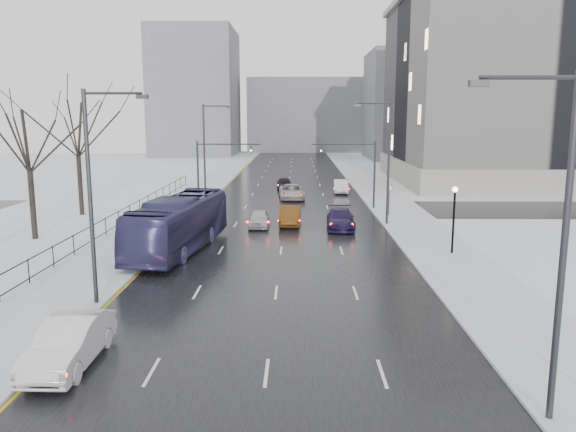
{
  "coord_description": "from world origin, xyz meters",
  "views": [
    {
      "loc": [
        1.03,
        -5.16,
        8.8
      ],
      "look_at": [
        0.47,
        30.19,
        2.5
      ],
      "focal_mm": 35.0,
      "sensor_mm": 36.0,
      "label": 1
    }
  ],
  "objects_px": {
    "no_uturn_sign": "(389,191)",
    "streetlight_l_near": "(94,187)",
    "sedan_center_far": "(284,183)",
    "sedan_left_near": "(69,343)",
    "lamppost_r_mid": "(454,210)",
    "mast_signal_right": "(363,167)",
    "mast_signal_left": "(209,166)",
    "sedan_right_far": "(341,219)",
    "tree_park_e": "(82,216)",
    "tree_park_d": "(35,240)",
    "streetlight_r_near": "(557,234)",
    "streetlight_l_far": "(206,148)",
    "sedan_center_near": "(259,218)",
    "bus": "(179,224)",
    "sedan_right_cross": "(292,192)",
    "sedan_right_near": "(290,216)",
    "streetlight_r_mid": "(386,157)",
    "sedan_right_distant": "(341,186)"
  },
  "relations": [
    {
      "from": "sedan_center_far",
      "to": "sedan_left_near",
      "type": "bearing_deg",
      "value": -100.66
    },
    {
      "from": "lamppost_r_mid",
      "to": "tree_park_d",
      "type": "bearing_deg",
      "value": 172.09
    },
    {
      "from": "streetlight_r_mid",
      "to": "sedan_right_far",
      "type": "relative_size",
      "value": 1.9
    },
    {
      "from": "mast_signal_right",
      "to": "mast_signal_left",
      "type": "xyz_separation_m",
      "value": [
        -14.65,
        0.0,
        0.0
      ]
    },
    {
      "from": "no_uturn_sign",
      "to": "sedan_center_near",
      "type": "bearing_deg",
      "value": -156.08
    },
    {
      "from": "streetlight_l_far",
      "to": "sedan_right_cross",
      "type": "bearing_deg",
      "value": 16.11
    },
    {
      "from": "lamppost_r_mid",
      "to": "mast_signal_right",
      "type": "bearing_deg",
      "value": 101.54
    },
    {
      "from": "streetlight_r_near",
      "to": "streetlight_l_far",
      "type": "relative_size",
      "value": 1.0
    },
    {
      "from": "streetlight_l_near",
      "to": "sedan_right_near",
      "type": "bearing_deg",
      "value": 66.4
    },
    {
      "from": "streetlight_l_far",
      "to": "sedan_center_near",
      "type": "height_order",
      "value": "streetlight_l_far"
    },
    {
      "from": "mast_signal_left",
      "to": "sedan_right_far",
      "type": "relative_size",
      "value": 1.23
    },
    {
      "from": "sedan_center_far",
      "to": "sedan_center_near",
      "type": "bearing_deg",
      "value": -96.68
    },
    {
      "from": "bus",
      "to": "sedan_right_far",
      "type": "xyz_separation_m",
      "value": [
        11.2,
        7.55,
        -1.03
      ]
    },
    {
      "from": "sedan_center_far",
      "to": "streetlight_r_near",
      "type": "bearing_deg",
      "value": -83.68
    },
    {
      "from": "sedan_right_cross",
      "to": "sedan_right_near",
      "type": "bearing_deg",
      "value": -93.88
    },
    {
      "from": "sedan_right_cross",
      "to": "streetlight_l_far",
      "type": "bearing_deg",
      "value": -167.77
    },
    {
      "from": "sedan_right_distant",
      "to": "sedan_right_near",
      "type": "bearing_deg",
      "value": -103.6
    },
    {
      "from": "streetlight_r_mid",
      "to": "streetlight_l_far",
      "type": "distance_m",
      "value": 20.27
    },
    {
      "from": "tree_park_e",
      "to": "sedan_left_near",
      "type": "xyz_separation_m",
      "value": [
        11.16,
        -30.48,
        0.88
      ]
    },
    {
      "from": "tree_park_e",
      "to": "streetlight_l_near",
      "type": "relative_size",
      "value": 1.35
    },
    {
      "from": "mast_signal_right",
      "to": "sedan_center_near",
      "type": "distance_m",
      "value": 13.36
    },
    {
      "from": "sedan_center_far",
      "to": "lamppost_r_mid",
      "type": "bearing_deg",
      "value": -73.57
    },
    {
      "from": "streetlight_r_near",
      "to": "streetlight_l_far",
      "type": "bearing_deg",
      "value": 111.25
    },
    {
      "from": "streetlight_r_mid",
      "to": "streetlight_l_near",
      "type": "bearing_deg",
      "value": -129.24
    },
    {
      "from": "no_uturn_sign",
      "to": "sedan_center_far",
      "type": "xyz_separation_m",
      "value": [
        -9.7,
        18.5,
        -1.53
      ]
    },
    {
      "from": "tree_park_d",
      "to": "bus",
      "type": "relative_size",
      "value": 0.97
    },
    {
      "from": "no_uturn_sign",
      "to": "streetlight_l_near",
      "type": "bearing_deg",
      "value": -125.89
    },
    {
      "from": "streetlight_r_near",
      "to": "sedan_left_near",
      "type": "xyz_separation_m",
      "value": [
        -15.2,
        3.52,
        -4.74
      ]
    },
    {
      "from": "tree_park_e",
      "to": "sedan_center_far",
      "type": "height_order",
      "value": "tree_park_e"
    },
    {
      "from": "sedan_right_near",
      "to": "bus",
      "type": "bearing_deg",
      "value": -126.93
    },
    {
      "from": "streetlight_l_far",
      "to": "sedan_right_cross",
      "type": "height_order",
      "value": "streetlight_l_far"
    },
    {
      "from": "mast_signal_left",
      "to": "sedan_center_near",
      "type": "distance_m",
      "value": 10.97
    },
    {
      "from": "streetlight_l_near",
      "to": "no_uturn_sign",
      "type": "height_order",
      "value": "streetlight_l_near"
    },
    {
      "from": "bus",
      "to": "sedan_right_cross",
      "type": "distance_m",
      "value": 24.66
    },
    {
      "from": "streetlight_l_near",
      "to": "sedan_right_far",
      "type": "xyz_separation_m",
      "value": [
        12.67,
        18.48,
        -4.81
      ]
    },
    {
      "from": "sedan_right_cross",
      "to": "bus",
      "type": "bearing_deg",
      "value": -110.85
    },
    {
      "from": "mast_signal_left",
      "to": "no_uturn_sign",
      "type": "height_order",
      "value": "mast_signal_left"
    },
    {
      "from": "streetlight_l_near",
      "to": "sedan_center_near",
      "type": "distance_m",
      "value": 20.61
    },
    {
      "from": "streetlight_r_mid",
      "to": "sedan_right_distant",
      "type": "relative_size",
      "value": 2.18
    },
    {
      "from": "streetlight_l_far",
      "to": "mast_signal_right",
      "type": "height_order",
      "value": "streetlight_l_far"
    },
    {
      "from": "streetlight_r_near",
      "to": "sedan_center_far",
      "type": "xyz_separation_m",
      "value": [
        -8.67,
        52.5,
        -4.85
      ]
    },
    {
      "from": "no_uturn_sign",
      "to": "mast_signal_right",
      "type": "bearing_deg",
      "value": 115.11
    },
    {
      "from": "tree_park_d",
      "to": "tree_park_e",
      "type": "bearing_deg",
      "value": 92.29
    },
    {
      "from": "tree_park_e",
      "to": "sedan_center_far",
      "type": "distance_m",
      "value": 25.61
    },
    {
      "from": "tree_park_d",
      "to": "lamppost_r_mid",
      "type": "height_order",
      "value": "tree_park_d"
    },
    {
      "from": "sedan_center_near",
      "to": "sedan_right_distant",
      "type": "relative_size",
      "value": 0.87
    },
    {
      "from": "lamppost_r_mid",
      "to": "mast_signal_left",
      "type": "distance_m",
      "value": 25.71
    },
    {
      "from": "mast_signal_right",
      "to": "sedan_right_far",
      "type": "height_order",
      "value": "mast_signal_right"
    },
    {
      "from": "mast_signal_left",
      "to": "bus",
      "type": "relative_size",
      "value": 0.5
    },
    {
      "from": "streetlight_r_near",
      "to": "sedan_right_near",
      "type": "distance_m",
      "value": 31.18
    }
  ]
}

